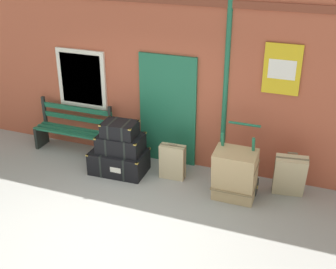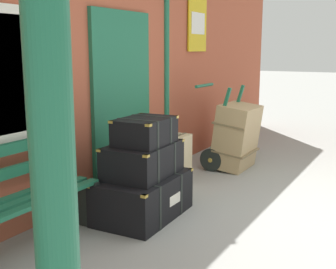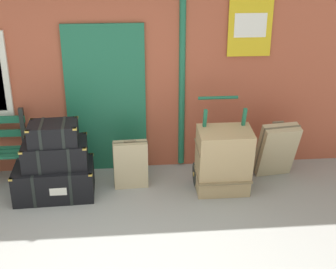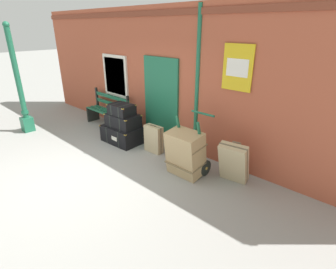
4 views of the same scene
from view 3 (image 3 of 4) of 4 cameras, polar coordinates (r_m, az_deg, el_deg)
name	(u,v)px [view 3 (image 3 of 4)]	position (r m, az deg, el deg)	size (l,w,h in m)	color
brick_facade	(102,58)	(6.41, -8.32, 9.43)	(10.40, 0.35, 3.20)	#AD5138
steamer_trunk_base	(55,180)	(6.12, -14.04, -5.57)	(1.04, 0.69, 0.43)	black
steamer_trunk_middle	(55,153)	(5.97, -13.96, -2.31)	(0.84, 0.60, 0.33)	black
steamer_trunk_top	(53,133)	(5.84, -14.20, 0.18)	(0.63, 0.48, 0.27)	black
porters_trolley	(220,168)	(6.16, 6.55, -4.20)	(0.71, 0.69, 1.18)	black
large_brown_trunk	(223,161)	(5.91, 6.97, -3.28)	(0.70, 0.54, 0.93)	tan
suitcase_slate	(276,150)	(6.50, 13.45, -1.87)	(0.57, 0.49, 0.82)	tan
suitcase_caramel	(131,164)	(6.12, -4.71, -3.75)	(0.47, 0.21, 0.68)	tan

